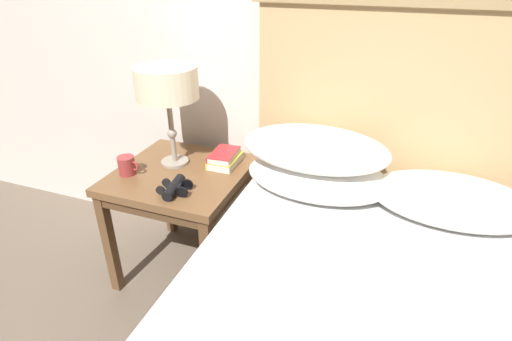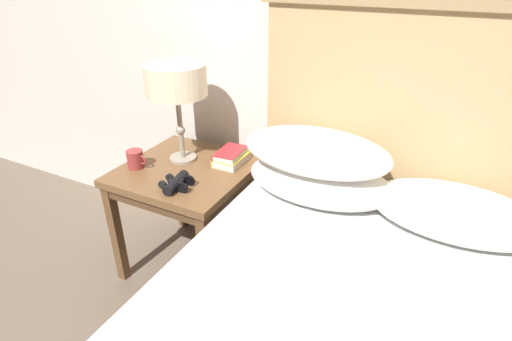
% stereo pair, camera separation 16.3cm
% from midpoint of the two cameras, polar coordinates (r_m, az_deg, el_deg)
% --- Properties ---
extents(nightstand, '(0.58, 0.58, 0.57)m').
position_cam_midpoint_polar(nightstand, '(1.92, -13.01, -2.16)').
color(nightstand, brown).
rests_on(nightstand, ground_plane).
extents(table_lamp, '(0.28, 0.28, 0.46)m').
position_cam_midpoint_polar(table_lamp, '(1.83, -15.17, 11.57)').
color(table_lamp, gray).
rests_on(table_lamp, nightstand).
extents(book_on_nightstand, '(0.12, 0.18, 0.04)m').
position_cam_midpoint_polar(book_on_nightstand, '(1.90, -6.92, 1.37)').
color(book_on_nightstand, silver).
rests_on(book_on_nightstand, nightstand).
extents(book_stacked_on_top, '(0.12, 0.18, 0.03)m').
position_cam_midpoint_polar(book_stacked_on_top, '(1.89, -7.13, 2.22)').
color(book_stacked_on_top, silver).
rests_on(book_stacked_on_top, book_on_nightstand).
extents(binoculars_pair, '(0.15, 0.16, 0.05)m').
position_cam_midpoint_polar(binoculars_pair, '(1.71, -14.28, -2.41)').
color(binoculars_pair, black).
rests_on(binoculars_pair, nightstand).
extents(coffee_mug, '(0.10, 0.08, 0.08)m').
position_cam_midpoint_polar(coffee_mug, '(1.91, -20.31, 0.62)').
color(coffee_mug, '#993333').
rests_on(coffee_mug, nightstand).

